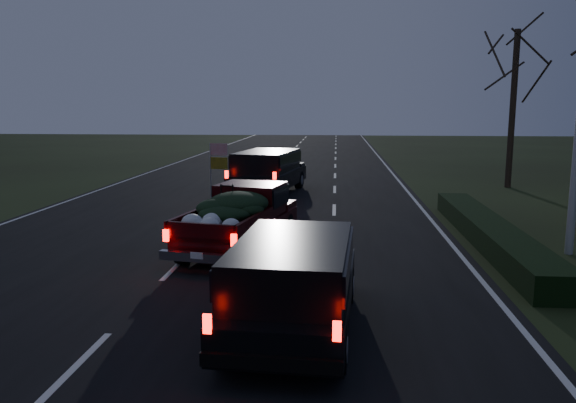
# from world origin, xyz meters

# --- Properties ---
(ground) EXTENTS (120.00, 120.00, 0.00)m
(ground) POSITION_xyz_m (0.00, 0.00, 0.00)
(ground) COLOR black
(ground) RESTS_ON ground
(road_asphalt) EXTENTS (14.00, 120.00, 0.02)m
(road_asphalt) POSITION_xyz_m (0.00, 0.00, 0.01)
(road_asphalt) COLOR black
(road_asphalt) RESTS_ON ground
(hedge_row) EXTENTS (1.00, 10.00, 0.60)m
(hedge_row) POSITION_xyz_m (7.80, 3.00, 0.30)
(hedge_row) COLOR black
(hedge_row) RESTS_ON ground
(bare_tree_far) EXTENTS (3.60, 3.60, 7.00)m
(bare_tree_far) POSITION_xyz_m (11.50, 14.00, 5.23)
(bare_tree_far) COLOR black
(bare_tree_far) RESTS_ON ground
(pickup_truck) EXTENTS (2.65, 4.90, 2.44)m
(pickup_truck) POSITION_xyz_m (1.20, 1.79, 0.91)
(pickup_truck) COLOR #38070A
(pickup_truck) RESTS_ON ground
(lead_suv) EXTENTS (2.92, 5.39, 1.47)m
(lead_suv) POSITION_xyz_m (0.77, 11.19, 1.11)
(lead_suv) COLOR black
(lead_suv) RESTS_ON ground
(rear_suv) EXTENTS (2.12, 4.52, 1.27)m
(rear_suv) POSITION_xyz_m (2.98, -3.52, 0.96)
(rear_suv) COLOR black
(rear_suv) RESTS_ON ground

